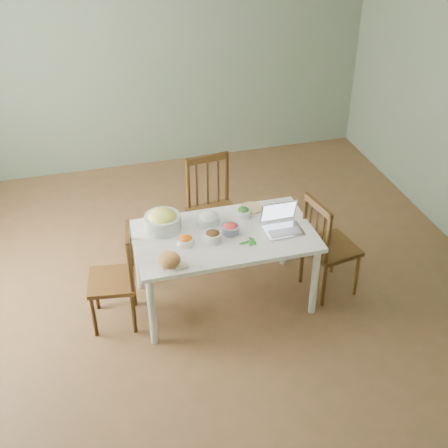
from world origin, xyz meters
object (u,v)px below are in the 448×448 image
object	(u,v)px
dining_table	(224,268)
chair_far	(215,213)
chair_left	(111,279)
chair_right	(332,245)
laptop	(284,221)
bowl_squash	(163,220)
bread_boule	(169,260)

from	to	relation	value
dining_table	chair_far	xyz separation A→B (m)	(0.08, 0.62, 0.15)
chair_left	chair_right	distance (m)	1.87
chair_far	chair_left	xyz separation A→B (m)	(-1.02, -0.63, -0.06)
laptop	chair_left	bearing A→B (deg)	176.59
dining_table	chair_right	world-z (taller)	chair_right
chair_far	bowl_squash	xyz separation A→B (m)	(-0.55, -0.41, 0.28)
chair_far	laptop	distance (m)	0.86
chair_far	chair_right	world-z (taller)	chair_far
dining_table	chair_right	distance (m)	0.94
bread_boule	bowl_squash	world-z (taller)	bowl_squash
bowl_squash	laptop	bearing A→B (deg)	-17.40
chair_left	bowl_squash	size ratio (longest dim) A/B	2.94
dining_table	bowl_squash	size ratio (longest dim) A/B	4.94
dining_table	chair_far	distance (m)	0.64
dining_table	chair_far	bearing A→B (deg)	82.18
chair_far	chair_right	distance (m)	1.10
dining_table	chair_right	size ratio (longest dim) A/B	1.57
dining_table	chair_left	distance (m)	0.94
chair_right	bread_boule	world-z (taller)	chair_right
bread_boule	chair_far	bearing A→B (deg)	57.01
chair_right	laptop	size ratio (longest dim) A/B	3.04
chair_far	chair_left	size ratio (longest dim) A/B	1.14
chair_right	laptop	distance (m)	0.56
chair_right	bread_boule	bearing A→B (deg)	87.95
dining_table	laptop	bearing A→B (deg)	-10.51
chair_far	chair_left	world-z (taller)	chair_far
bread_boule	laptop	world-z (taller)	laptop
chair_left	bread_boule	size ratio (longest dim) A/B	5.15
chair_left	laptop	distance (m)	1.46
chair_left	bowl_squash	world-z (taller)	chair_left
chair_right	chair_left	bearing A→B (deg)	77.56
chair_left	bowl_squash	xyz separation A→B (m)	(0.47, 0.22, 0.34)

